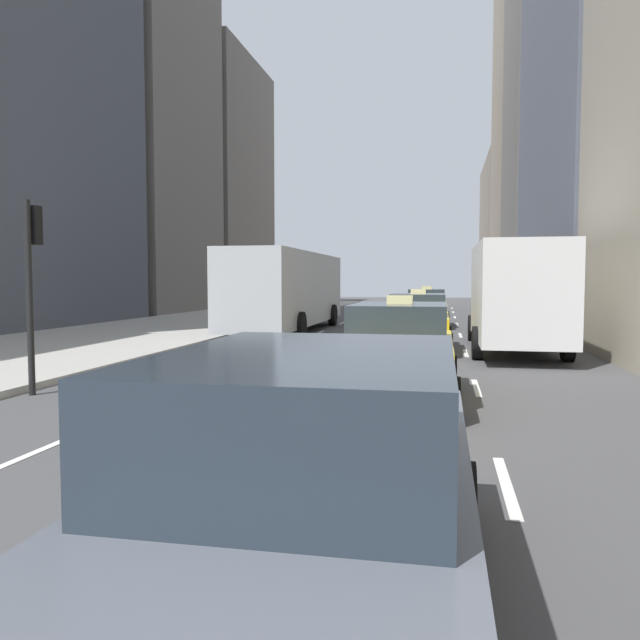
% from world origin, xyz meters
% --- Properties ---
extents(sidewalk_left, '(8.00, 66.00, 0.15)m').
position_xyz_m(sidewalk_left, '(-7.00, 27.00, 0.07)').
color(sidewalk_left, '#ADAAA3').
rests_on(sidewalk_left, ground).
extents(lane_markings, '(5.72, 56.00, 0.01)m').
position_xyz_m(lane_markings, '(2.60, 23.00, 0.01)').
color(lane_markings, white).
rests_on(lane_markings, ground).
extents(building_row_left, '(6.00, 58.31, 32.21)m').
position_xyz_m(building_row_left, '(-14.00, 30.69, 12.90)').
color(building_row_left, slate).
rests_on(building_row_left, ground).
extents(building_row_right, '(6.00, 83.02, 37.58)m').
position_xyz_m(building_row_right, '(12.00, 35.89, 15.62)').
color(building_row_right, gray).
rests_on(building_row_right, ground).
extents(taxi_lead, '(2.02, 4.40, 1.87)m').
position_xyz_m(taxi_lead, '(4.00, 20.39, 0.88)').
color(taxi_lead, yellow).
rests_on(taxi_lead, ground).
extents(taxi_second, '(2.02, 4.40, 1.87)m').
position_xyz_m(taxi_second, '(4.00, 30.31, 0.88)').
color(taxi_second, yellow).
rests_on(taxi_second, ground).
extents(taxi_third, '(2.02, 4.40, 1.87)m').
position_xyz_m(taxi_third, '(4.00, 12.37, 0.88)').
color(taxi_third, yellow).
rests_on(taxi_third, ground).
extents(sedan_black_near, '(2.02, 4.54, 1.73)m').
position_xyz_m(sedan_black_near, '(4.00, 5.01, 0.88)').
color(sedan_black_near, '#565B66').
rests_on(sedan_black_near, ground).
extents(city_bus, '(2.80, 11.61, 3.25)m').
position_xyz_m(city_bus, '(-1.61, 26.54, 1.79)').
color(city_bus, '#B7BCC1').
rests_on(city_bus, ground).
extents(box_truck, '(2.58, 8.40, 3.15)m').
position_xyz_m(box_truck, '(6.80, 20.72, 1.71)').
color(box_truck, '#262628').
rests_on(box_truck, ground).
extents(traffic_light_pole, '(0.24, 0.42, 3.60)m').
position_xyz_m(traffic_light_pole, '(-2.75, 11.70, 2.41)').
color(traffic_light_pole, black).
rests_on(traffic_light_pole, ground).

